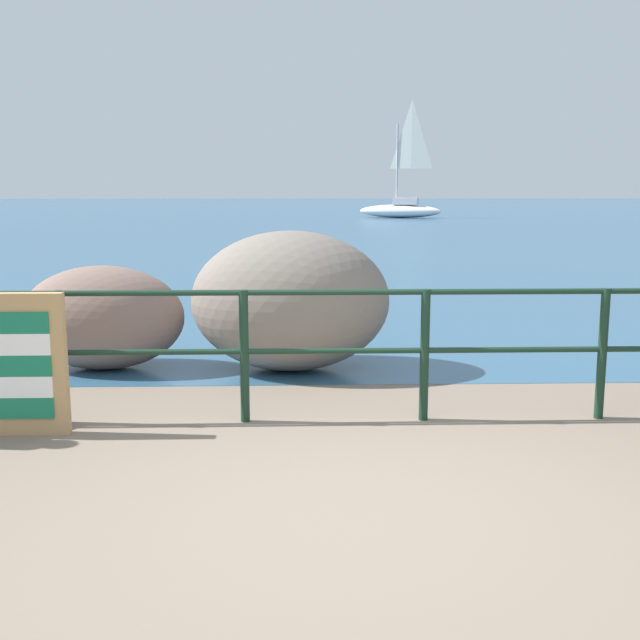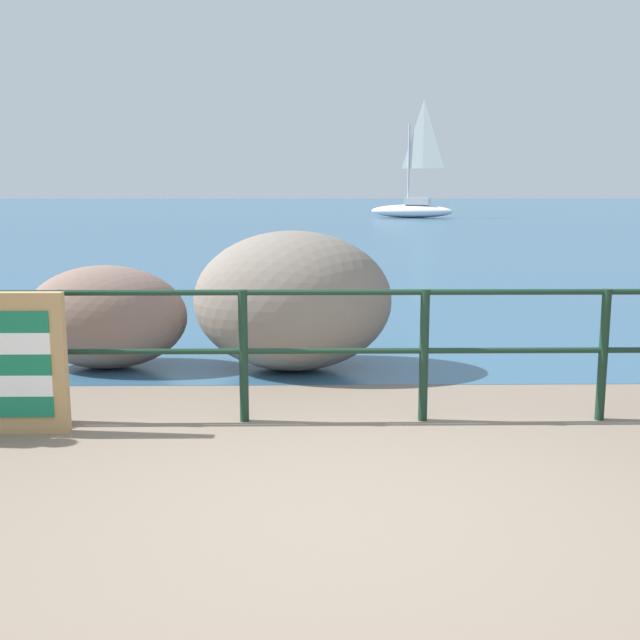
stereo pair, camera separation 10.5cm
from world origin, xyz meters
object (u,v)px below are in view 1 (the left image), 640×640
folded_deckchair_stack (7,365)px  breakwater_boulder_left (103,318)px  breakwater_boulder_main (291,301)px  sailboat (401,205)px

folded_deckchair_stack → breakwater_boulder_left: bearing=84.7°
breakwater_boulder_main → sailboat: (5.70, 34.25, 0.03)m
breakwater_boulder_main → breakwater_boulder_left: breakwater_boulder_main is taller
breakwater_boulder_main → breakwater_boulder_left: (-1.84, 0.09, -0.17)m
breakwater_boulder_left → sailboat: 34.98m
sailboat → folded_deckchair_stack: bearing=96.1°
folded_deckchair_stack → breakwater_boulder_main: size_ratio=0.54×
folded_deckchair_stack → sailboat: size_ratio=0.17×
breakwater_boulder_left → sailboat: sailboat is taller
breakwater_boulder_main → breakwater_boulder_left: bearing=177.1°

